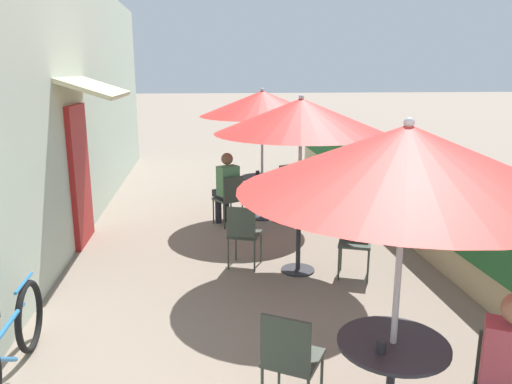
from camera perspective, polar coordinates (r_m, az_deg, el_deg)
name	(u,v)px	position (r m, az deg, el deg)	size (l,w,h in m)	color
cafe_facade_wall	(73,103)	(8.41, -20.20, 9.51)	(0.98, 13.82, 4.20)	#B2C1AD
planter_hedge	(392,191)	(9.07, 15.30, 0.16)	(0.60, 12.82, 1.01)	tan
patio_table_near	(391,369)	(3.83, 15.21, -18.94)	(0.77, 0.77, 0.75)	#28282D
patio_umbrella_near	(406,159)	(3.29, 16.82, 3.65)	(2.16, 2.16, 2.30)	#B7B7BC
cafe_chair_near_left	(290,355)	(3.91, 3.89, -18.11)	(0.55, 0.55, 0.87)	#384238
seated_patron_near_right	(509,379)	(3.72, 26.98, -18.47)	(0.48, 0.51, 1.25)	#23232D
coffee_cup_near	(381,346)	(3.57, 14.11, -16.69)	(0.07, 0.07, 0.09)	#232328
patio_table_mid	(299,232)	(6.53, 4.89, -4.54)	(0.77, 0.77, 0.75)	#28282D
patio_umbrella_mid	(301,116)	(6.23, 5.17, 8.63)	(2.16, 2.16, 2.30)	#B7B7BC
cafe_chair_mid_left	(356,236)	(6.54, 11.30, -4.98)	(0.51, 0.51, 0.87)	#384238
cafe_chair_mid_right	(243,231)	(6.61, -1.47, -4.50)	(0.51, 0.51, 0.87)	#384238
coffee_cup_mid	(309,214)	(6.43, 6.12, -2.50)	(0.07, 0.07, 0.09)	#232328
patio_table_far	(262,188)	(8.89, 0.69, 0.43)	(0.77, 0.77, 0.75)	#28282D
patio_umbrella_far	(262,103)	(8.67, 0.72, 10.08)	(2.16, 2.16, 2.30)	#B7B7BC
cafe_chair_far_left	(230,196)	(8.43, -2.99, -0.51)	(0.54, 0.54, 0.87)	#384238
seated_patron_far_left	(226,185)	(8.49, -3.41, 0.76)	(0.47, 0.51, 1.25)	#23232D
cafe_chair_far_right	(291,184)	(9.39, 3.99, 0.94)	(0.54, 0.54, 0.87)	#384238
coffee_cup_far	(258,173)	(8.93, 0.18, 2.15)	(0.07, 0.07, 0.09)	#232328
bicycle_leaning	(8,347)	(4.79, -26.48, -15.55)	(0.10, 1.80, 0.77)	black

